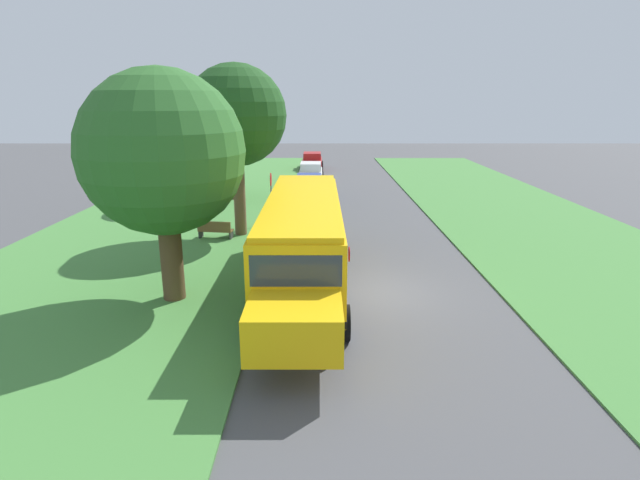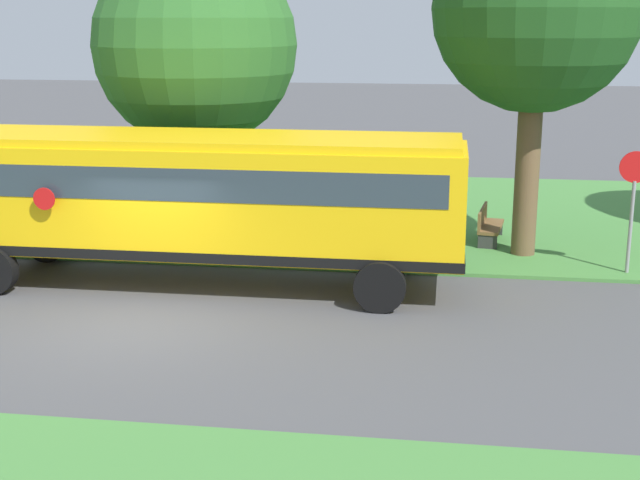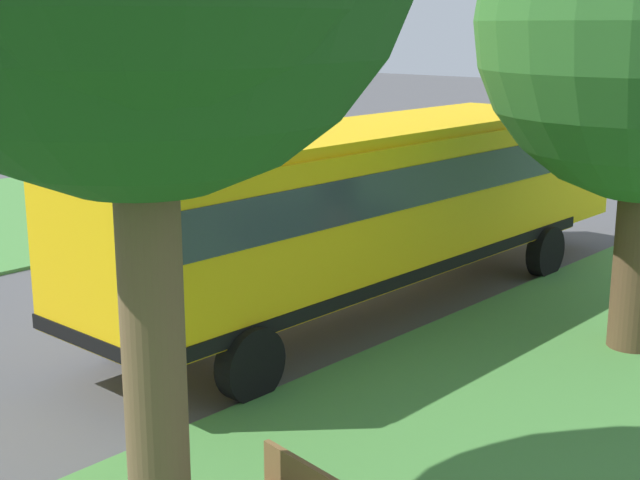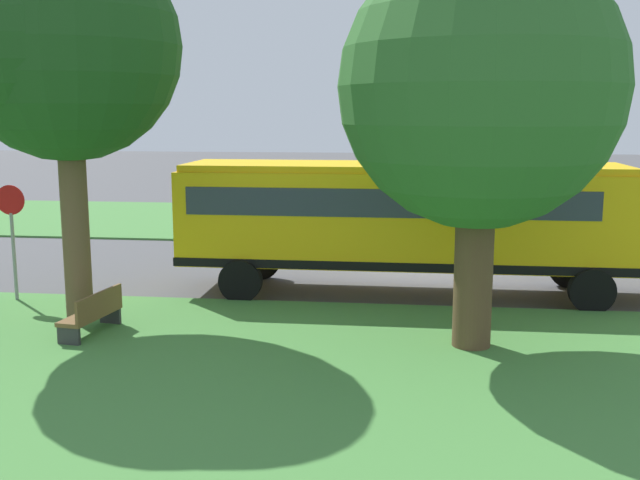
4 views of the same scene
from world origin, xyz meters
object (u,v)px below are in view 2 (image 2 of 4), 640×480
Objects in this scene: school_bus at (194,195)px; stop_sign at (633,198)px; oak_tree_roadside_mid at (542,9)px; oak_tree_beside_bus at (190,46)px; park_bench at (488,226)px.

stop_sign is at bearing 102.02° from school_bus.
oak_tree_roadside_mid is (-3.46, 7.11, 3.73)m from school_bus.
oak_tree_beside_bus is at bearing -94.57° from oak_tree_roadside_mid.
oak_tree_roadside_mid is 5.33m from park_bench.
school_bus is at bearing -64.09° from oak_tree_roadside_mid.
oak_tree_beside_bus is 8.56m from park_bench.
stop_sign is at bearing 52.74° from oak_tree_roadside_mid.
oak_tree_roadside_mid is 4.65m from stop_sign.
oak_tree_beside_bus reaches higher than school_bus.
oak_tree_beside_bus is (-4.12, -1.19, 2.87)m from school_bus.
school_bus is 7.51× the size of park_bench.
stop_sign is 3.96m from park_bench.
oak_tree_beside_bus is 2.68× the size of stop_sign.
oak_tree_beside_bus is at bearing -163.94° from school_bus.
oak_tree_roadside_mid reaches higher than stop_sign.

